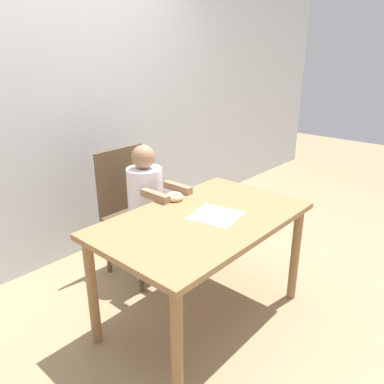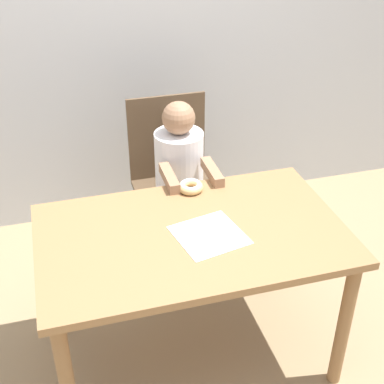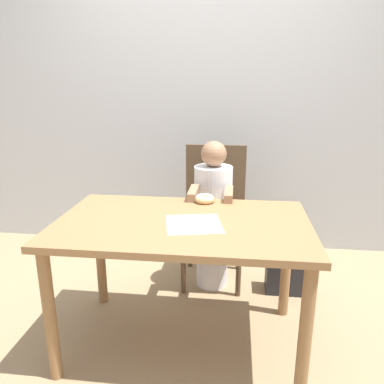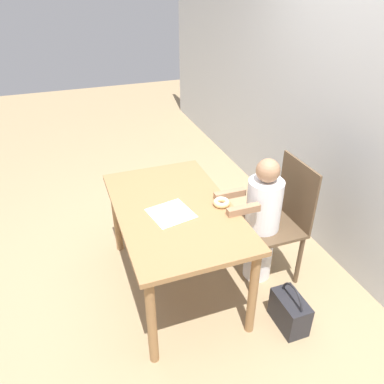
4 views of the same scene
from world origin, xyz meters
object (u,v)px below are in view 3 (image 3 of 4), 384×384
Objects in this scene: donut at (205,199)px; handbag at (287,274)px; chair at (214,212)px; child_figure at (213,216)px.

donut reaches higher than handbag.
donut is (-0.03, -0.46, 0.24)m from chair.
chair reaches higher than donut.
child_figure is at bearing 84.72° from donut.
chair is 0.14m from child_figure.
chair is 0.93× the size of child_figure.
handbag is at bearing -3.21° from child_figure.
chair is 2.73× the size of handbag.
chair is 8.14× the size of donut.
donut is 0.88m from handbag.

